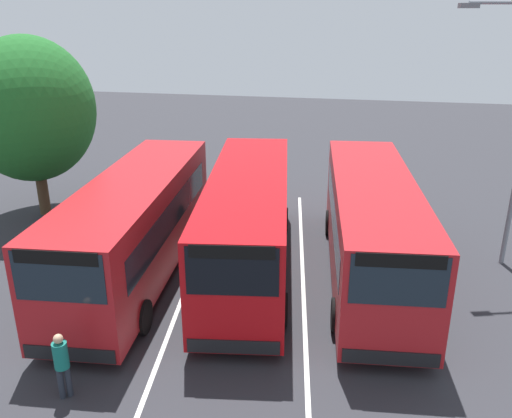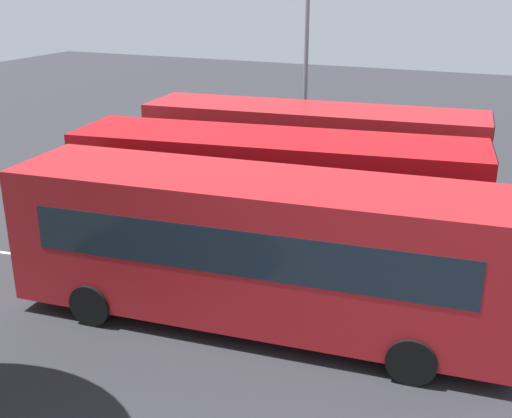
{
  "view_description": "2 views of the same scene",
  "coord_description": "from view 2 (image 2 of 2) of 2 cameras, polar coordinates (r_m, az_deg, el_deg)",
  "views": [
    {
      "loc": [
        14.92,
        3.33,
        7.97
      ],
      "look_at": [
        -1.44,
        -0.0,
        1.68
      ],
      "focal_mm": 37.13,
      "sensor_mm": 36.0,
      "label": 1
    },
    {
      "loc": [
        5.37,
        -14.26,
        6.88
      ],
      "look_at": [
        -0.73,
        -0.26,
        1.29
      ],
      "focal_mm": 44.83,
      "sensor_mm": 36.0,
      "label": 2
    }
  ],
  "objects": [
    {
      "name": "ground_plane",
      "position": [
        16.72,
        2.65,
        -4.23
      ],
      "size": [
        73.34,
        73.34,
        0.0
      ],
      "primitive_type": "plane",
      "color": "#2B2B30"
    },
    {
      "name": "bus_far_left",
      "position": [
        12.9,
        0.27,
        -3.39
      ],
      "size": [
        10.4,
        3.3,
        3.18
      ],
      "rotation": [
        0.0,
        0.0,
        0.09
      ],
      "color": "#AD191E",
      "rests_on": "ground"
    },
    {
      "name": "bus_center_left",
      "position": [
        16.16,
        1.74,
        1.54
      ],
      "size": [
        10.46,
        3.83,
        3.18
      ],
      "rotation": [
        0.0,
        0.0,
        0.14
      ],
      "color": "#B70C11",
      "rests_on": "ground"
    },
    {
      "name": "bus_center_right",
      "position": [
        19.72,
        5.06,
        4.91
      ],
      "size": [
        10.42,
        3.4,
        3.18
      ],
      "rotation": [
        0.0,
        0.0,
        0.1
      ],
      "color": "#AD191E",
      "rests_on": "ground"
    },
    {
      "name": "street_lamp",
      "position": [
        23.64,
        4.51,
        14.88
      ],
      "size": [
        0.91,
        2.6,
        8.27
      ],
      "rotation": [
        0.0,
        0.0,
        -1.28
      ],
      "color": "gray",
      "rests_on": "ground"
    },
    {
      "name": "lane_stripe_outer_left",
      "position": [
        15.2,
        0.19,
        -6.8
      ],
      "size": [
        15.29,
        2.23,
        0.01
      ],
      "primitive_type": "cube",
      "rotation": [
        0.0,
        0.0,
        0.14
      ],
      "color": "silver",
      "rests_on": "ground"
    },
    {
      "name": "lane_stripe_inner_left",
      "position": [
        18.28,
        4.69,
        -2.07
      ],
      "size": [
        15.29,
        2.23,
        0.01
      ],
      "primitive_type": "cube",
      "rotation": [
        0.0,
        0.0,
        0.14
      ],
      "color": "silver",
      "rests_on": "ground"
    }
  ]
}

